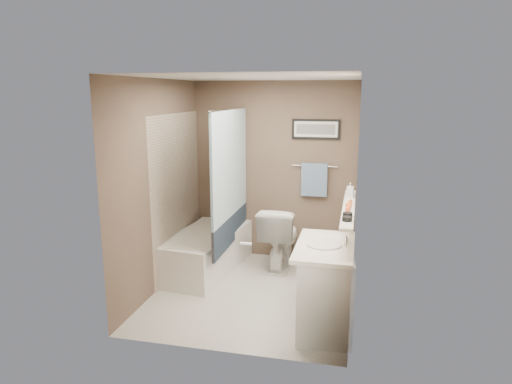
% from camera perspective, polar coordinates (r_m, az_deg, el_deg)
% --- Properties ---
extents(ground, '(2.50, 2.50, 0.00)m').
position_cam_1_polar(ground, '(5.36, -0.37, -12.44)').
color(ground, beige).
rests_on(ground, ground).
extents(ceiling, '(2.20, 2.50, 0.04)m').
position_cam_1_polar(ceiling, '(4.87, -0.40, 13.92)').
color(ceiling, silver).
rests_on(ceiling, wall_back).
extents(wall_back, '(2.20, 0.04, 2.40)m').
position_cam_1_polar(wall_back, '(6.16, 2.24, 2.55)').
color(wall_back, brown).
rests_on(wall_back, ground).
extents(wall_front, '(2.20, 0.04, 2.40)m').
position_cam_1_polar(wall_front, '(3.82, -4.61, -3.58)').
color(wall_front, brown).
rests_on(wall_front, ground).
extents(wall_left, '(0.04, 2.50, 2.40)m').
position_cam_1_polar(wall_left, '(5.32, -11.78, 0.74)').
color(wall_left, brown).
rests_on(wall_left, ground).
extents(wall_right, '(0.04, 2.50, 2.40)m').
position_cam_1_polar(wall_right, '(4.85, 12.14, -0.40)').
color(wall_right, brown).
rests_on(wall_right, ground).
extents(tile_surround, '(0.02, 1.55, 2.00)m').
position_cam_1_polar(tile_surround, '(5.82, -9.77, -0.21)').
color(tile_surround, '#BDA68F').
rests_on(tile_surround, wall_left).
extents(curtain_rod, '(0.02, 1.55, 0.02)m').
position_cam_1_polar(curtain_rod, '(5.45, -3.34, 10.26)').
color(curtain_rod, silver).
rests_on(curtain_rod, wall_left).
extents(curtain_upper, '(0.03, 1.45, 1.28)m').
position_cam_1_polar(curtain_upper, '(5.52, -3.25, 3.49)').
color(curtain_upper, silver).
rests_on(curtain_upper, curtain_rod).
extents(curtain_lower, '(0.03, 1.45, 0.36)m').
position_cam_1_polar(curtain_lower, '(5.70, -3.15, -4.68)').
color(curtain_lower, '#233141').
rests_on(curtain_lower, curtain_rod).
extents(mirror, '(0.02, 1.60, 1.00)m').
position_cam_1_polar(mirror, '(4.63, 12.46, 4.27)').
color(mirror, silver).
rests_on(mirror, wall_right).
extents(shelf, '(0.12, 1.60, 0.03)m').
position_cam_1_polar(shelf, '(4.73, 11.51, -1.95)').
color(shelf, silver).
rests_on(shelf, wall_right).
extents(towel_bar, '(0.60, 0.02, 0.02)m').
position_cam_1_polar(towel_bar, '(6.05, 7.35, 3.24)').
color(towel_bar, silver).
rests_on(towel_bar, wall_back).
extents(towel, '(0.34, 0.05, 0.44)m').
position_cam_1_polar(towel, '(6.06, 7.29, 1.53)').
color(towel, '#90AFD1').
rests_on(towel, towel_bar).
extents(art_frame, '(0.62, 0.02, 0.26)m').
position_cam_1_polar(art_frame, '(6.01, 7.49, 7.79)').
color(art_frame, black).
rests_on(art_frame, wall_back).
extents(art_mat, '(0.56, 0.00, 0.20)m').
position_cam_1_polar(art_mat, '(6.00, 7.48, 7.78)').
color(art_mat, white).
rests_on(art_mat, art_frame).
extents(art_image, '(0.50, 0.00, 0.13)m').
position_cam_1_polar(art_image, '(6.00, 7.48, 7.78)').
color(art_image, '#595959').
rests_on(art_image, art_mat).
extents(door, '(0.80, 0.02, 2.00)m').
position_cam_1_polar(door, '(3.75, 3.49, -7.09)').
color(door, silver).
rests_on(door, wall_front).
extents(door_handle, '(0.10, 0.02, 0.02)m').
position_cam_1_polar(door_handle, '(3.86, -1.25, -6.49)').
color(door_handle, silver).
rests_on(door_handle, door).
extents(bathtub, '(0.88, 1.58, 0.50)m').
position_cam_1_polar(bathtub, '(5.94, -6.30, -7.39)').
color(bathtub, white).
rests_on(bathtub, ground).
extents(tub_rim, '(0.56, 1.36, 0.02)m').
position_cam_1_polar(tub_rim, '(5.86, -6.36, -5.09)').
color(tub_rim, silver).
rests_on(tub_rim, bathtub).
extents(toilet, '(0.49, 0.82, 0.82)m').
position_cam_1_polar(toilet, '(5.96, 3.01, -5.60)').
color(toilet, white).
rests_on(toilet, ground).
extents(vanity, '(0.57, 0.94, 0.80)m').
position_cam_1_polar(vanity, '(4.54, 8.57, -11.83)').
color(vanity, white).
rests_on(vanity, ground).
extents(countertop, '(0.54, 0.96, 0.04)m').
position_cam_1_polar(countertop, '(4.38, 8.62, -6.80)').
color(countertop, white).
rests_on(countertop, vanity).
extents(sink_basin, '(0.34, 0.34, 0.01)m').
position_cam_1_polar(sink_basin, '(4.37, 8.50, -6.45)').
color(sink_basin, silver).
rests_on(sink_basin, countertop).
extents(faucet_spout, '(0.02, 0.02, 0.10)m').
position_cam_1_polar(faucet_spout, '(4.35, 11.16, -6.06)').
color(faucet_spout, silver).
rests_on(faucet_spout, countertop).
extents(faucet_knob, '(0.05, 0.05, 0.05)m').
position_cam_1_polar(faucet_knob, '(4.45, 11.19, -5.91)').
color(faucet_knob, silver).
rests_on(faucet_knob, countertop).
extents(candle_bowl_near, '(0.09, 0.09, 0.04)m').
position_cam_1_polar(candle_bowl_near, '(4.18, 11.32, -3.32)').
color(candle_bowl_near, black).
rests_on(candle_bowl_near, shelf).
extents(candle_bowl_far, '(0.09, 0.09, 0.04)m').
position_cam_1_polar(candle_bowl_far, '(4.32, 11.38, -2.80)').
color(candle_bowl_far, black).
rests_on(candle_bowl_far, shelf).
extents(hair_brush_front, '(0.06, 0.22, 0.04)m').
position_cam_1_polar(hair_brush_front, '(4.59, 11.48, -1.89)').
color(hair_brush_front, '#E1521F').
rests_on(hair_brush_front, shelf).
extents(hair_brush_back, '(0.06, 0.22, 0.04)m').
position_cam_1_polar(hair_brush_back, '(4.75, 11.54, -1.41)').
color(hair_brush_back, '#C0611B').
rests_on(hair_brush_back, shelf).
extents(pink_comb, '(0.05, 0.16, 0.01)m').
position_cam_1_polar(pink_comb, '(4.88, 11.57, -1.28)').
color(pink_comb, pink).
rests_on(pink_comb, shelf).
extents(glass_jar, '(0.08, 0.08, 0.10)m').
position_cam_1_polar(glass_jar, '(5.24, 11.70, 0.17)').
color(glass_jar, silver).
rests_on(glass_jar, shelf).
extents(soap_bottle, '(0.08, 0.08, 0.16)m').
position_cam_1_polar(soap_bottle, '(5.11, 11.68, 0.23)').
color(soap_bottle, '#999999').
rests_on(soap_bottle, shelf).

